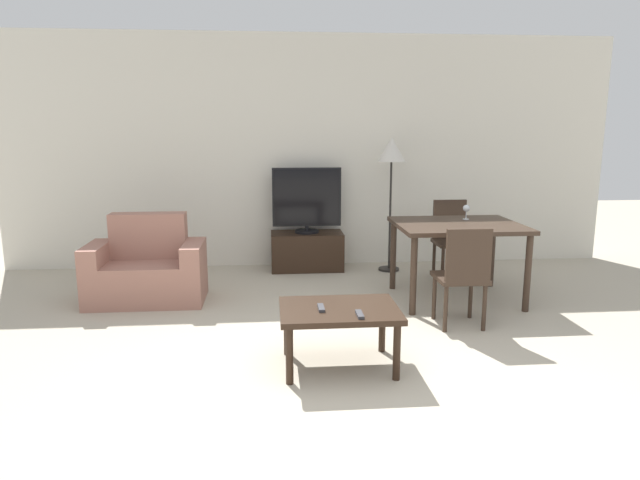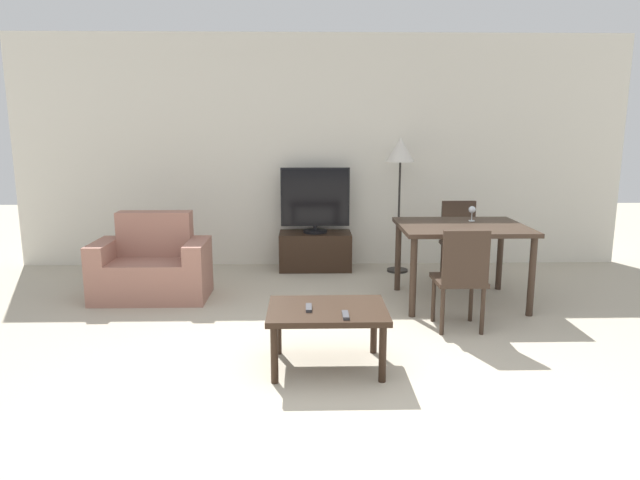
# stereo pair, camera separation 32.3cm
# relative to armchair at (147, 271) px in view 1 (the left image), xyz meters

# --- Properties ---
(ground_plane) EXTENTS (18.00, 18.00, 0.00)m
(ground_plane) POSITION_rel_armchair_xyz_m (1.68, -2.19, -0.30)
(ground_plane) COLOR #B2A893
(wall_back) EXTENTS (7.20, 0.06, 2.70)m
(wall_back) POSITION_rel_armchair_xyz_m (1.68, 1.38, 1.05)
(wall_back) COLOR silver
(wall_back) RESTS_ON ground_plane
(armchair) EXTENTS (1.08, 0.62, 0.83)m
(armchair) POSITION_rel_armchair_xyz_m (0.00, 0.00, 0.00)
(armchair) COLOR #9E6B5B
(armchair) RESTS_ON ground_plane
(tv_stand) EXTENTS (0.83, 0.44, 0.44)m
(tv_stand) POSITION_rel_armchair_xyz_m (1.61, 1.09, -0.08)
(tv_stand) COLOR black
(tv_stand) RESTS_ON ground_plane
(tv) EXTENTS (0.79, 0.28, 0.75)m
(tv) POSITION_rel_armchair_xyz_m (1.61, 1.09, 0.52)
(tv) COLOR black
(tv) RESTS_ON tv_stand
(coffee_table) EXTENTS (0.82, 0.60, 0.43)m
(coffee_table) POSITION_rel_armchair_xyz_m (1.65, -1.70, 0.08)
(coffee_table) COLOR black
(coffee_table) RESTS_ON ground_plane
(dining_table) EXTENTS (1.17, 0.96, 0.75)m
(dining_table) POSITION_rel_armchair_xyz_m (2.96, -0.22, 0.36)
(dining_table) COLOR #38281E
(dining_table) RESTS_ON ground_plane
(dining_chair_near) EXTENTS (0.40, 0.40, 0.86)m
(dining_chair_near) POSITION_rel_armchair_xyz_m (2.75, -1.01, 0.18)
(dining_chair_near) COLOR #38281E
(dining_chair_near) RESTS_ON ground_plane
(dining_chair_far) EXTENTS (0.40, 0.40, 0.86)m
(dining_chair_far) POSITION_rel_armchair_xyz_m (3.16, 0.56, 0.18)
(dining_chair_far) COLOR #38281E
(dining_chair_far) RESTS_ON ground_plane
(floor_lamp) EXTENTS (0.31, 0.31, 1.53)m
(floor_lamp) POSITION_rel_armchair_xyz_m (2.56, 0.96, 1.01)
(floor_lamp) COLOR black
(floor_lamp) RESTS_ON ground_plane
(remote_primary) EXTENTS (0.04, 0.15, 0.02)m
(remote_primary) POSITION_rel_armchair_xyz_m (1.52, -1.72, 0.14)
(remote_primary) COLOR #38383D
(remote_primary) RESTS_ON coffee_table
(remote_secondary) EXTENTS (0.04, 0.15, 0.02)m
(remote_secondary) POSITION_rel_armchair_xyz_m (1.76, -1.88, 0.14)
(remote_secondary) COLOR #38383D
(remote_secondary) RESTS_ON coffee_table
(wine_glass_left) EXTENTS (0.07, 0.07, 0.15)m
(wine_glass_left) POSITION_rel_armchair_xyz_m (3.11, -0.01, 0.55)
(wine_glass_left) COLOR silver
(wine_glass_left) RESTS_ON dining_table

